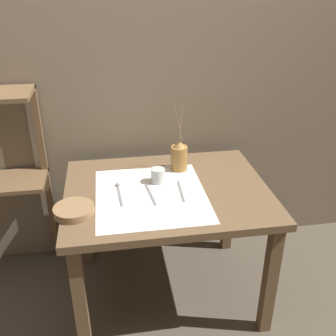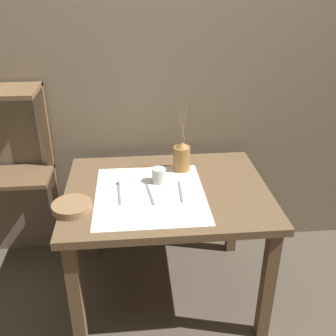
% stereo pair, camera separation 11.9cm
% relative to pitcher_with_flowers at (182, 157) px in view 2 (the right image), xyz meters
% --- Properties ---
extents(ground_plane, '(12.00, 12.00, 0.00)m').
position_rel_pitcher_with_flowers_xyz_m(ground_plane, '(-0.10, -0.20, -0.79)').
color(ground_plane, brown).
extents(stone_wall_back, '(7.00, 0.06, 2.40)m').
position_rel_pitcher_with_flowers_xyz_m(stone_wall_back, '(-0.10, 0.32, 0.41)').
color(stone_wall_back, '#7A6B56').
rests_on(stone_wall_back, ground_plane).
extents(wooden_table, '(1.05, 0.82, 0.70)m').
position_rel_pitcher_with_flowers_xyz_m(wooden_table, '(-0.10, -0.20, -0.18)').
color(wooden_table, brown).
rests_on(wooden_table, ground_plane).
extents(linen_cloth, '(0.55, 0.61, 0.00)m').
position_rel_pitcher_with_flowers_xyz_m(linen_cloth, '(-0.19, -0.26, -0.08)').
color(linen_cloth, white).
rests_on(linen_cloth, wooden_table).
extents(pitcher_with_flowers, '(0.09, 0.09, 0.38)m').
position_rel_pitcher_with_flowers_xyz_m(pitcher_with_flowers, '(0.00, 0.00, 0.00)').
color(pitcher_with_flowers, olive).
rests_on(pitcher_with_flowers, wooden_table).
extents(wooden_bowl, '(0.19, 0.19, 0.04)m').
position_rel_pitcher_with_flowers_xyz_m(wooden_bowl, '(-0.57, -0.36, -0.06)').
color(wooden_bowl, '#8E6B47').
rests_on(wooden_bowl, wooden_table).
extents(glass_tumbler_near, '(0.07, 0.07, 0.08)m').
position_rel_pitcher_with_flowers_xyz_m(glass_tumbler_near, '(-0.14, -0.13, -0.04)').
color(glass_tumbler_near, '#B7C1BC').
rests_on(glass_tumbler_near, wooden_table).
extents(spoon_inner, '(0.03, 0.22, 0.02)m').
position_rel_pitcher_with_flowers_xyz_m(spoon_inner, '(-0.35, -0.18, -0.08)').
color(spoon_inner, gray).
rests_on(spoon_inner, wooden_table).
extents(fork_outer, '(0.04, 0.21, 0.00)m').
position_rel_pitcher_with_flowers_xyz_m(fork_outer, '(-0.19, -0.26, -0.08)').
color(fork_outer, gray).
rests_on(fork_outer, wooden_table).
extents(fork_inner, '(0.02, 0.21, 0.00)m').
position_rel_pitcher_with_flowers_xyz_m(fork_inner, '(-0.03, -0.25, -0.08)').
color(fork_inner, gray).
rests_on(fork_inner, wooden_table).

